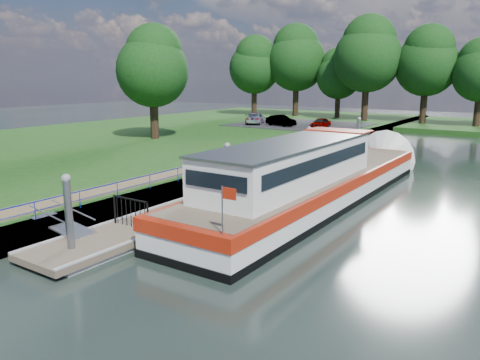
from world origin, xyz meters
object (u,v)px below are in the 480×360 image
Objects in this scene: barge at (319,179)px; car_a at (320,123)px; car_b at (281,121)px; car_c at (255,118)px; pontoon at (273,182)px.

barge reaches higher than car_a.
car_a is at bearing -73.19° from car_b.
car_c reaches higher than car_b.
barge is 4.91× the size of car_c.
car_c is at bearing 96.47° from car_b.
car_b is 0.83× the size of car_c.
car_c reaches higher than pontoon.
car_c is (-3.62, 0.55, 0.03)m from car_b.
car_c is at bearing 127.98° from barge.
car_b is (-4.59, -0.14, 0.05)m from car_a.
car_a is 8.22m from car_c.
pontoon is 27.47m from car_c.
barge is 5.91× the size of car_b.
car_b is (-11.85, 22.11, 1.24)m from pontoon.
pontoon is at bearing -72.44° from car_a.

